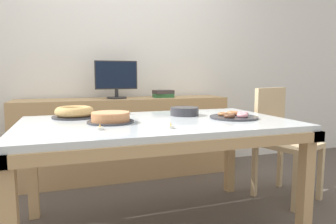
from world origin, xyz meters
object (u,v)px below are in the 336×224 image
Objects in this scene: computer_monitor at (116,80)px; tealight_right_edge at (171,127)px; tealight_near_front at (129,113)px; tealight_centre at (100,128)px; cake_golden_bundt at (74,112)px; pastry_platter at (234,116)px; chair at (281,137)px; plate_stack at (184,111)px; book_stack at (163,94)px; cake_chocolate_round at (111,118)px.

tealight_right_edge is (0.06, -1.48, -0.24)m from computer_monitor.
computer_monitor reaches higher than tealight_near_front.
tealight_right_edge is at bearing -11.88° from tealight_centre.
pastry_platter is (1.04, -0.38, -0.02)m from cake_golden_bundt.
cake_golden_bundt reaches higher than tealight_centre.
pastry_platter is 0.94m from tealight_centre.
chair is 1.71m from cake_golden_bundt.
plate_stack is at bearing 32.20° from tealight_centre.
cake_golden_bundt is (-0.43, -0.86, -0.22)m from computer_monitor.
chair is at bearing -6.16° from tealight_near_front.
computer_monitor is 0.52m from book_stack.
chair is 1.65m from tealight_centre.
cake_golden_bundt is 1.45× the size of plate_stack.
tealight_centre is (-0.81, -1.40, -0.09)m from book_stack.
tealight_centre is (-0.31, -1.40, -0.24)m from computer_monitor.
tealight_near_front is 0.66m from tealight_centre.
tealight_centre is at bearing -147.80° from plate_stack.
cake_chocolate_round is (-1.48, -0.22, 0.26)m from chair.
cake_chocolate_round is at bearing -56.12° from cake_golden_bundt.
tealight_near_front is at bearing 65.38° from tealight_centre.
plate_stack is (-0.27, 0.25, 0.02)m from pastry_platter.
book_stack is at bearing 95.41° from pastry_platter.
tealight_right_edge is at bearing -81.32° from tealight_near_front.
tealight_near_front is at bearing -92.77° from computer_monitor.
plate_stack is (-0.91, -0.05, 0.26)m from chair.
pastry_platter is (0.12, -1.24, -0.09)m from book_stack.
plate_stack reaches higher than pastry_platter.
tealight_centre is at bearing -169.96° from pastry_platter.
chair is 1.26m from book_stack.
tealight_right_edge is at bearing -156.05° from pastry_platter.
chair is 3.09× the size of cake_golden_bundt.
chair is at bearing -51.10° from book_stack.
computer_monitor is 1.21m from cake_chocolate_round.
cake_chocolate_round is 1.38× the size of plate_stack.
computer_monitor reaches higher than pastry_platter.
plate_stack is 0.57m from tealight_right_edge.
chair reaches higher than cake_golden_bundt.
pastry_platter is at bearing -84.59° from book_stack.
pastry_platter is at bearing -155.37° from chair.
tealight_near_front is at bearing 173.84° from chair.
tealight_centre is (-0.27, -0.60, 0.00)m from tealight_near_front.
cake_chocolate_round is at bearing -100.85° from computer_monitor.
cake_chocolate_round is at bearing 69.18° from tealight_centre.
chair is at bearing 16.30° from tealight_centre.
chair is at bearing -2.93° from cake_golden_bundt.
book_stack is 1.37m from cake_chocolate_round.
computer_monitor is 2.02× the size of plate_stack.
book_stack is 5.62× the size of tealight_right_edge.
tealight_near_front is at bearing -123.59° from book_stack.
cake_chocolate_round reaches higher than tealight_near_front.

